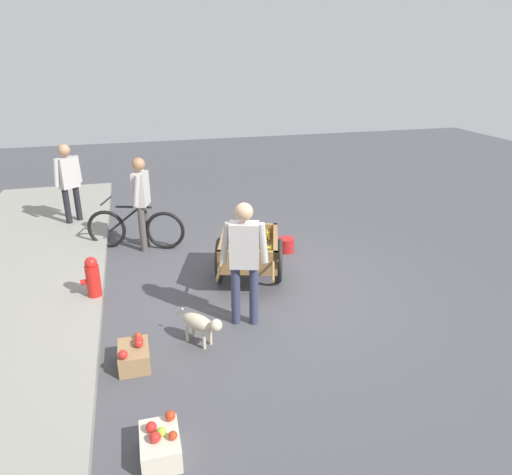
{
  "coord_description": "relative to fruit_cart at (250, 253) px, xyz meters",
  "views": [
    {
      "loc": [
        -5.61,
        1.56,
        3.15
      ],
      "look_at": [
        0.14,
        0.03,
        0.75
      ],
      "focal_mm": 32.92,
      "sensor_mm": 36.0,
      "label": 1
    }
  ],
  "objects": [
    {
      "name": "bicycle",
      "position": [
        1.66,
        1.55,
        -0.09
      ],
      "size": [
        0.65,
        1.59,
        0.85
      ],
      "color": "black",
      "rests_on": "ground"
    },
    {
      "name": "ground_plane",
      "position": [
        -0.34,
        -0.07,
        -0.44
      ],
      "size": [
        24.0,
        24.0,
        0.0
      ],
      "primitive_type": "plane",
      "color": "#47474C"
    },
    {
      "name": "apple_crate",
      "position": [
        -2.91,
        1.49,
        -0.31
      ],
      "size": [
        0.44,
        0.32,
        0.31
      ],
      "color": "beige",
      "rests_on": "ground"
    },
    {
      "name": "curb_strip",
      "position": [
        -0.34,
        3.25,
        -0.38
      ],
      "size": [
        12.0,
        2.4,
        0.12
      ],
      "primitive_type": "cube",
      "color": "gray",
      "rests_on": "ground"
    },
    {
      "name": "bystander_person",
      "position": [
        2.99,
        2.66,
        0.5
      ],
      "size": [
        0.37,
        0.46,
        1.58
      ],
      "color": "black",
      "rests_on": "ground"
    },
    {
      "name": "plastic_bucket",
      "position": [
        0.87,
        -0.84,
        -0.32
      ],
      "size": [
        0.27,
        0.27,
        0.23
      ],
      "primitive_type": "cylinder",
      "color": "#B21E1E",
      "rests_on": "ground"
    },
    {
      "name": "cyclist_person",
      "position": [
        1.62,
        1.41,
        0.48
      ],
      "size": [
        0.5,
        0.3,
        1.55
      ],
      "color": "#4C4742",
      "rests_on": "ground"
    },
    {
      "name": "mixed_fruit_crate",
      "position": [
        -1.61,
        1.68,
        -0.31
      ],
      "size": [
        0.44,
        0.32,
        0.32
      ],
      "color": "#99754C",
      "rests_on": "ground"
    },
    {
      "name": "fire_hydrant",
      "position": [
        -0.12,
        2.14,
        -0.11
      ],
      "size": [
        0.25,
        0.25,
        0.67
      ],
      "color": "red",
      "rests_on": "ground"
    },
    {
      "name": "fruit_cart",
      "position": [
        0.0,
        0.0,
        0.0
      ],
      "size": [
        1.8,
        1.21,
        0.72
      ],
      "color": "olive",
      "rests_on": "ground"
    },
    {
      "name": "vendor_person",
      "position": [
        -1.09,
        0.34,
        0.48
      ],
      "size": [
        0.29,
        0.56,
        1.55
      ],
      "color": "#333851",
      "rests_on": "ground"
    },
    {
      "name": "dog",
      "position": [
        -1.4,
        0.92,
        -0.17
      ],
      "size": [
        0.55,
        0.46,
        0.4
      ],
      "color": "beige",
      "rests_on": "ground"
    }
  ]
}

